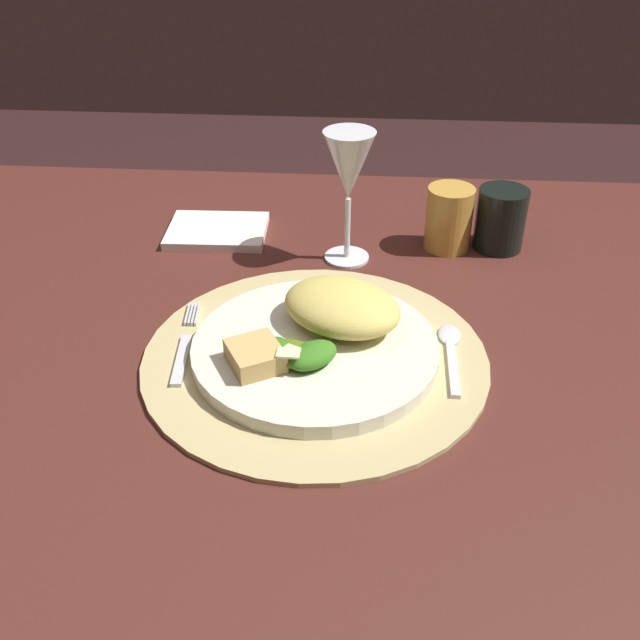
# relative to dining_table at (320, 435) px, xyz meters

# --- Properties ---
(dining_table) EXTENTS (1.23, 0.92, 0.73)m
(dining_table) POSITION_rel_dining_table_xyz_m (0.00, 0.00, 0.00)
(dining_table) COLOR #4C221B
(dining_table) RESTS_ON ground
(placemat) EXTENTS (0.38, 0.38, 0.01)m
(placemat) POSITION_rel_dining_table_xyz_m (0.00, -0.07, 0.18)
(placemat) COLOR tan
(placemat) RESTS_ON dining_table
(dinner_plate) EXTENTS (0.27, 0.27, 0.02)m
(dinner_plate) POSITION_rel_dining_table_xyz_m (0.00, -0.07, 0.19)
(dinner_plate) COLOR silver
(dinner_plate) RESTS_ON placemat
(pasta_serving) EXTENTS (0.17, 0.16, 0.05)m
(pasta_serving) POSITION_rel_dining_table_xyz_m (0.03, -0.03, 0.22)
(pasta_serving) COLOR #D9C45F
(pasta_serving) RESTS_ON dinner_plate
(salad_greens) EXTENTS (0.11, 0.07, 0.03)m
(salad_greens) POSITION_rel_dining_table_xyz_m (-0.02, -0.10, 0.21)
(salad_greens) COLOR #366B19
(salad_greens) RESTS_ON dinner_plate
(bread_piece) EXTENTS (0.07, 0.07, 0.02)m
(bread_piece) POSITION_rel_dining_table_xyz_m (-0.06, -0.11, 0.21)
(bread_piece) COLOR tan
(bread_piece) RESTS_ON dinner_plate
(fork) EXTENTS (0.03, 0.16, 0.00)m
(fork) POSITION_rel_dining_table_xyz_m (-0.15, -0.07, 0.18)
(fork) COLOR silver
(fork) RESTS_ON placemat
(spoon) EXTENTS (0.03, 0.13, 0.01)m
(spoon) POSITION_rel_dining_table_xyz_m (0.15, -0.04, 0.18)
(spoon) COLOR silver
(spoon) RESTS_ON placemat
(napkin) EXTENTS (0.14, 0.11, 0.01)m
(napkin) POSITION_rel_dining_table_xyz_m (-0.17, 0.22, 0.18)
(napkin) COLOR white
(napkin) RESTS_ON dining_table
(wine_glass) EXTENTS (0.07, 0.07, 0.18)m
(wine_glass) POSITION_rel_dining_table_xyz_m (0.03, 0.17, 0.30)
(wine_glass) COLOR silver
(wine_glass) RESTS_ON dining_table
(amber_tumbler) EXTENTS (0.06, 0.06, 0.09)m
(amber_tumbler) POSITION_rel_dining_table_xyz_m (0.16, 0.21, 0.22)
(amber_tumbler) COLOR gold
(amber_tumbler) RESTS_ON dining_table
(dark_tumbler) EXTENTS (0.07, 0.07, 0.09)m
(dark_tumbler) POSITION_rel_dining_table_xyz_m (0.24, 0.22, 0.22)
(dark_tumbler) COLOR black
(dark_tumbler) RESTS_ON dining_table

